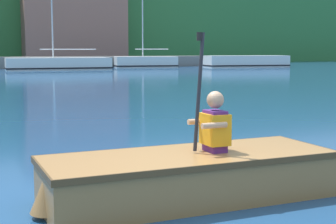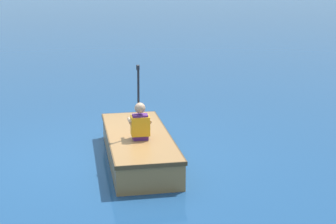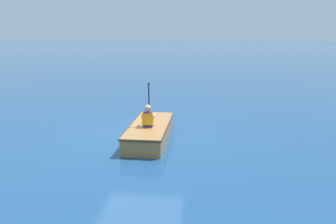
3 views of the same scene
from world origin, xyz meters
TOP-DOWN VIEW (x-y plane):
  - ground_plane at (0.00, 0.00)m, footprint 300.00×300.00m
  - waterfront_tower_far at (10.69, 50.32)m, footprint 10.42×10.45m
  - moored_boat_dock_west_end at (6.05, 33.21)m, footprint 7.55×3.22m
  - moored_boat_dock_west_inner at (21.41, 32.33)m, footprint 7.20×3.29m
  - moored_boat_dock_east_inner at (13.58, 35.06)m, footprint 5.26×2.62m
  - rowboat_foreground at (0.19, 0.36)m, footprint 2.95×1.06m
  - person_paddler at (0.50, 0.35)m, footprint 0.34×0.36m

SIDE VIEW (x-z plane):
  - ground_plane at x=0.00m, z-range 0.00..0.00m
  - rowboat_foreground at x=0.19m, z-range 0.03..0.49m
  - moored_boat_dock_west_end at x=6.05m, z-range -2.50..3.34m
  - moored_boat_dock_east_inner at x=13.58m, z-range -2.95..3.84m
  - moored_boat_dock_west_inner at x=21.41m, z-range -0.03..0.94m
  - person_paddler at x=0.50m, z-range 0.14..1.31m
  - waterfront_tower_far at x=10.69m, z-range 0.01..10.95m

